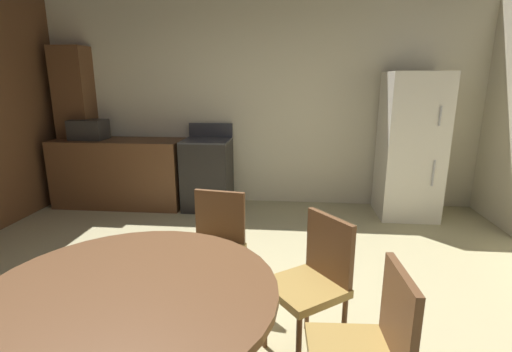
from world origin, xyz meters
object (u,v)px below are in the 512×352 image
Objects in this scene: chair_east at (369,347)px; refrigerator at (410,146)px; microwave at (89,130)px; chair_northeast at (314,277)px; dining_table at (132,319)px; chair_north at (215,244)px; oven_range at (208,173)px.

refrigerator is at bearing -111.72° from chair_east.
chair_northeast is (2.83, -2.64, -0.53)m from microwave.
chair_east is (1.06, 0.05, -0.11)m from dining_table.
dining_table is at bearing 0.00° from chair_northeast.
microwave reaches higher than chair_north.
refrigerator is 2.97m from chair_north.
oven_range is 1.26× the size of chair_north.
microwave reaches higher than chair_east.
microwave is 0.51× the size of chair_east.
chair_east is at bearing -108.79° from refrigerator.
oven_range reaches higher than chair_north.
oven_range is 1.68m from microwave.
refrigerator is 4.13m from microwave.
oven_range is 3.55m from chair_east.
oven_range is 2.31m from chair_north.
microwave is (-1.59, -0.00, 0.56)m from oven_range.
dining_table is 1.51× the size of chair_north.
chair_northeast and chair_north have the same top height.
chair_north is (-0.90, 1.00, 0.00)m from chair_east.
refrigerator is at bearing -0.70° from microwave.
microwave is at bearing -127.30° from chair_north.
dining_table is 1.51× the size of chair_east.
chair_northeast reaches higher than dining_table.
refrigerator is 2.02× the size of chair_east.
chair_east is (1.46, -3.23, 0.03)m from oven_range.
chair_east is at bearing 2.93° from dining_table.
dining_table is 1.07m from chair_east.
chair_east and chair_north have the same top height.
oven_range is at bearing 178.79° from refrigerator.
oven_range reaches higher than chair_northeast.
chair_east is 1.34m from chair_north.
dining_table is at bearing -123.53° from refrigerator.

